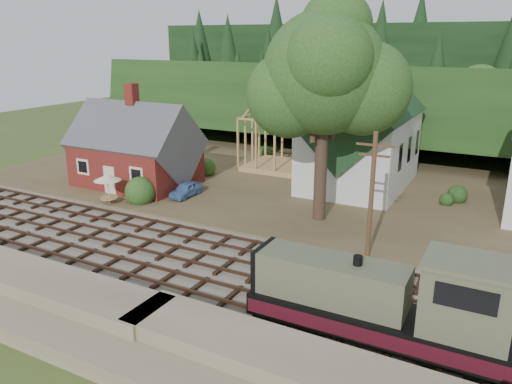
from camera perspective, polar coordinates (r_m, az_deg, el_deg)
The scene contains 16 objects.
ground at distance 29.75m, azimuth -3.53°, elevation -8.88°, with size 140.00×140.00×0.00m, color #384C1E.
embankment at distance 23.90m, azimuth -14.63°, elevation -16.58°, with size 64.00×5.00×1.60m, color #7F7259.
railroad_bed at distance 29.71m, azimuth -3.53°, elevation -8.74°, with size 64.00×11.00×0.16m, color #726B5B.
village_flat at distance 44.98m, azimuth 8.44°, elevation 0.34°, with size 64.00×26.00×0.30m, color brown.
hillside at distance 67.51m, azimuth 15.38°, elevation 5.45°, with size 70.00×28.00×8.00m, color #1E3F19.
ridge at distance 82.97m, azimuth 17.90°, elevation 7.34°, with size 80.00×20.00×12.00m, color black.
depot at distance 46.24m, azimuth -13.57°, elevation 4.43°, with size 10.80×7.41×9.00m.
church at distance 44.78m, azimuth 11.88°, elevation 6.71°, with size 8.40×15.17×13.00m.
timber_frame at distance 49.99m, azimuth 3.65°, elevation 5.88°, with size 8.20×6.20×6.99m.
lattice_tower at distance 54.63m, azimuth 6.47°, elevation 13.94°, with size 3.20×3.20×12.12m.
big_tree at distance 35.01m, azimuth 8.10°, elevation 12.38°, with size 10.90×8.40×14.70m.
telegraph_pole_near at distance 30.12m, azimuth 13.06°, elevation -0.28°, with size 2.20×0.28×8.00m.
locomotive at distance 22.95m, azimuth 14.69°, elevation -12.15°, with size 11.36×2.84×4.56m.
car_blue at distance 42.24m, azimuth -8.00°, elevation 0.30°, with size 1.41×3.50×1.19m, color #5F8ECC.
car_green at distance 47.15m, azimuth -17.35°, elevation 1.49°, with size 1.31×3.76×1.24m, color gray.
patio_set at distance 41.39m, azimuth -16.63°, elevation 1.46°, with size 2.15×2.15×2.39m.
Camera 1 is at (14.06, -22.72, 13.08)m, focal length 35.00 mm.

